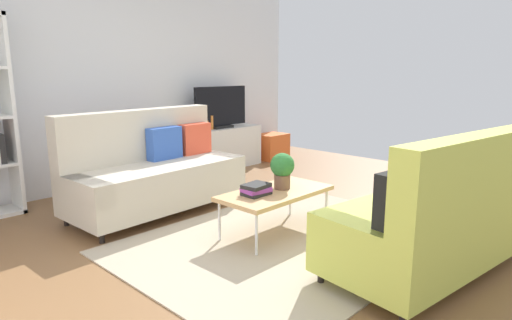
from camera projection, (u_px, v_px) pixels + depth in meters
ground_plane at (274, 232)px, 4.22m from camera, size 7.68×7.68×0.00m
wall_far at (117, 76)px, 5.82m from camera, size 6.40×0.12×2.90m
area_rug at (288, 240)px, 4.00m from camera, size 2.90×2.20×0.01m
couch_beige at (154, 171)px, 4.77m from camera, size 1.93×0.92×1.10m
couch_green at (440, 216)px, 3.31m from camera, size 1.99×1.08×1.10m
coffee_table at (276, 194)px, 4.09m from camera, size 1.10×0.56×0.42m
tv_console at (221, 148)px, 6.89m from camera, size 1.40×0.44×0.64m
tv at (221, 108)px, 6.75m from camera, size 1.00×0.20×0.64m
storage_trunk at (272, 146)px, 7.62m from camera, size 0.52×0.40×0.44m
potted_plant at (282, 169)px, 4.13m from camera, size 0.23×0.23×0.34m
table_book_0 at (257, 193)px, 3.95m from camera, size 0.24×0.18×0.03m
table_book_1 at (257, 190)px, 3.94m from camera, size 0.26×0.21×0.04m
table_book_2 at (257, 186)px, 3.94m from camera, size 0.26×0.20×0.03m
vase_0 at (188, 125)px, 6.43m from camera, size 0.12×0.12×0.19m
bottle_0 at (202, 125)px, 6.49m from camera, size 0.05×0.05×0.17m
bottle_1 at (207, 125)px, 6.56m from camera, size 0.05×0.05×0.14m
bottle_2 at (212, 123)px, 6.63m from camera, size 0.05×0.05×0.21m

